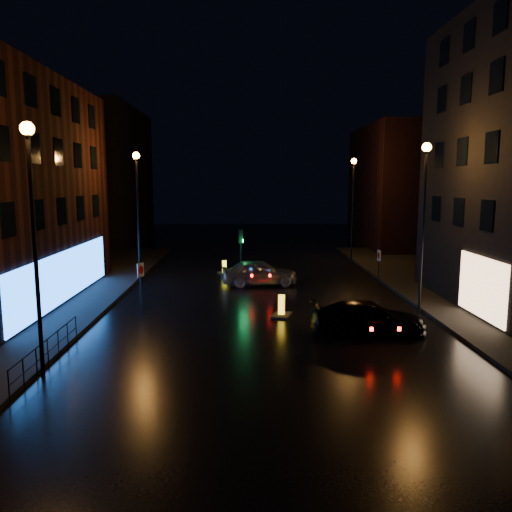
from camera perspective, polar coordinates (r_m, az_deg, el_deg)
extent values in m
plane|color=black|center=(19.37, 1.69, -11.13)|extent=(120.00, 120.00, 0.00)
cube|color=black|center=(29.96, -27.18, -4.87)|extent=(12.00, 44.00, 0.15)
cube|color=black|center=(55.30, -17.34, 8.58)|extent=(8.00, 16.00, 14.00)
cube|color=black|center=(52.72, 16.41, 7.56)|extent=(8.00, 14.00, 12.00)
cylinder|color=black|center=(17.76, -23.87, -0.33)|extent=(0.14, 0.14, 8.00)
cylinder|color=black|center=(17.65, -24.66, 12.61)|extent=(0.20, 0.20, 0.25)
sphere|color=orange|center=(17.67, -24.69, 13.10)|extent=(0.44, 0.44, 0.44)
cylinder|color=black|center=(33.03, -13.31, 3.89)|extent=(0.14, 0.14, 8.00)
cylinder|color=black|center=(32.97, -13.55, 10.83)|extent=(0.20, 0.20, 0.25)
sphere|color=orange|center=(32.97, -13.55, 11.09)|extent=(0.44, 0.44, 0.44)
cylinder|color=black|center=(25.90, 18.50, 2.49)|extent=(0.14, 0.14, 8.00)
cylinder|color=black|center=(25.82, 18.92, 11.35)|extent=(0.20, 0.20, 0.25)
sphere|color=orange|center=(25.83, 18.94, 11.68)|extent=(0.44, 0.44, 0.44)
cylinder|color=black|center=(41.25, 10.96, 4.82)|extent=(0.14, 0.14, 8.00)
cylinder|color=black|center=(41.21, 11.11, 10.38)|extent=(0.20, 0.20, 0.25)
sphere|color=orange|center=(41.21, 11.12, 10.59)|extent=(0.44, 0.44, 0.44)
cube|color=black|center=(32.86, -1.72, -2.85)|extent=(1.40, 2.40, 0.12)
cylinder|color=black|center=(32.62, -1.73, -0.54)|extent=(0.12, 0.12, 2.80)
cube|color=black|center=(32.41, -1.74, 2.25)|extent=(0.28, 0.22, 0.90)
cylinder|color=#0CFF59|center=(32.44, -1.49, 1.76)|extent=(0.05, 0.18, 0.18)
cylinder|color=black|center=(19.39, -22.76, -8.76)|extent=(0.05, 6.00, 0.05)
cylinder|color=black|center=(19.53, -22.68, -10.08)|extent=(0.04, 6.00, 0.04)
cylinder|color=black|center=(16.94, -26.42, -13.16)|extent=(0.04, 0.04, 1.00)
cylinder|color=black|center=(19.53, -22.68, -10.08)|extent=(0.04, 0.04, 1.00)
cylinder|color=black|center=(22.22, -19.88, -7.71)|extent=(0.04, 0.04, 1.00)
imported|color=#B2B4BA|center=(31.63, 0.38, -1.89)|extent=(4.95, 2.37, 1.63)
imported|color=black|center=(22.08, 12.69, -6.94)|extent=(4.89, 1.99, 1.42)
cube|color=black|center=(24.55, 2.92, -6.77)|extent=(1.15, 1.41, 0.10)
cube|color=yellow|center=(24.43, 2.93, -5.63)|extent=(0.33, 0.26, 1.01)
cube|color=black|center=(24.43, 2.93, -5.63)|extent=(0.29, 0.12, 0.60)
cube|color=black|center=(35.72, -3.63, -1.97)|extent=(1.07, 1.28, 0.09)
cube|color=#FFF519|center=(35.64, -3.64, -1.25)|extent=(0.30, 0.24, 0.91)
cube|color=black|center=(35.64, -3.64, -1.25)|extent=(0.26, 0.11, 0.55)
cylinder|color=black|center=(27.29, -13.01, -3.20)|extent=(0.06, 0.06, 2.17)
cube|color=silver|center=(27.15, -13.07, -1.57)|extent=(0.27, 0.51, 0.74)
cylinder|color=#B20C0C|center=(27.13, -13.02, -1.57)|extent=(0.20, 0.40, 0.43)
cylinder|color=black|center=(33.48, 13.84, -1.21)|extent=(0.06, 0.06, 2.05)
cube|color=silver|center=(33.36, 13.88, 0.06)|extent=(0.11, 0.51, 0.70)
cylinder|color=#B20C0C|center=(33.35, 13.84, 0.06)|extent=(0.07, 0.41, 0.41)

